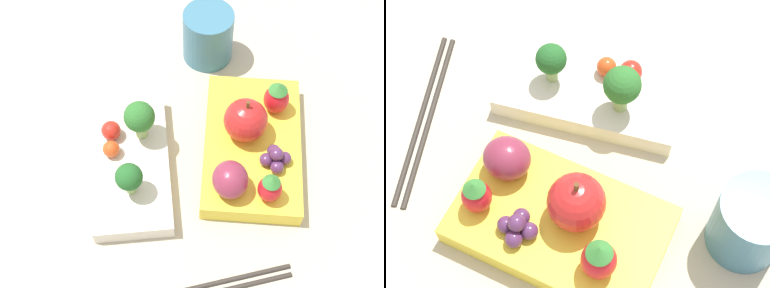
% 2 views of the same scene
% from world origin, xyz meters
% --- Properties ---
extents(ground_plane, '(4.00, 4.00, 0.00)m').
position_xyz_m(ground_plane, '(0.00, 0.00, 0.00)').
color(ground_plane, '#BCB29E').
extents(bento_box_savoury, '(0.19, 0.09, 0.02)m').
position_xyz_m(bento_box_savoury, '(0.00, 0.07, 0.01)').
color(bento_box_savoury, silver).
rests_on(bento_box_savoury, ground_plane).
extents(bento_box_fruit, '(0.22, 0.15, 0.03)m').
position_xyz_m(bento_box_fruit, '(0.01, -0.08, 0.01)').
color(bento_box_fruit, yellow).
rests_on(bento_box_fruit, ground_plane).
extents(broccoli_floret_0, '(0.03, 0.03, 0.05)m').
position_xyz_m(broccoli_floret_0, '(-0.04, 0.07, 0.06)').
color(broccoli_floret_0, '#93B770').
rests_on(broccoli_floret_0, bento_box_savoury).
extents(broccoli_floret_1, '(0.04, 0.04, 0.06)m').
position_xyz_m(broccoli_floret_1, '(0.04, 0.05, 0.06)').
color(broccoli_floret_1, '#93B770').
rests_on(broccoli_floret_1, bento_box_savoury).
extents(cherry_tomato_0, '(0.02, 0.02, 0.02)m').
position_xyz_m(cherry_tomato_0, '(0.01, 0.09, 0.03)').
color(cherry_tomato_0, '#DB4C1E').
rests_on(cherry_tomato_0, bento_box_savoury).
extents(cherry_tomato_1, '(0.02, 0.02, 0.02)m').
position_xyz_m(cherry_tomato_1, '(0.04, 0.09, 0.04)').
color(cherry_tomato_1, red).
rests_on(cherry_tomato_1, bento_box_savoury).
extents(apple, '(0.05, 0.05, 0.06)m').
position_xyz_m(apple, '(0.02, -0.07, 0.05)').
color(apple, red).
rests_on(apple, bento_box_fruit).
extents(strawberry_0, '(0.03, 0.03, 0.04)m').
position_xyz_m(strawberry_0, '(-0.07, -0.09, 0.05)').
color(strawberry_0, red).
rests_on(strawberry_0, bento_box_fruit).
extents(strawberry_1, '(0.03, 0.03, 0.05)m').
position_xyz_m(strawberry_1, '(0.06, -0.12, 0.05)').
color(strawberry_1, red).
rests_on(strawberry_1, bento_box_fruit).
extents(plum, '(0.05, 0.04, 0.04)m').
position_xyz_m(plum, '(-0.05, -0.05, 0.05)').
color(plum, '#892D47').
rests_on(plum, bento_box_fruit).
extents(grape_cluster, '(0.04, 0.04, 0.03)m').
position_xyz_m(grape_cluster, '(-0.02, -0.10, 0.04)').
color(grape_cluster, '#562D5B').
rests_on(grape_cluster, bento_box_fruit).
extents(drinking_cup, '(0.07, 0.07, 0.08)m').
position_xyz_m(drinking_cup, '(0.18, -0.05, 0.04)').
color(drinking_cup, teal).
rests_on(drinking_cup, ground_plane).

